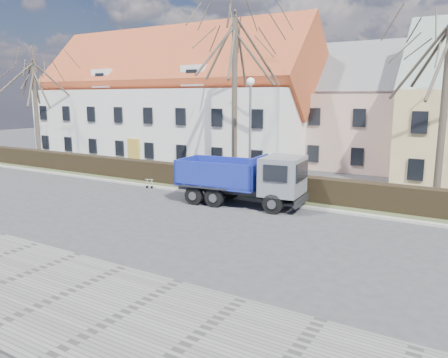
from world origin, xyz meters
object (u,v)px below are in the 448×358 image
Objects in this scene: streetlight at (250,134)px; parked_car_a at (208,166)px; cart_frame at (146,183)px; dump_truck at (237,178)px.

parked_car_a is at bearing 146.42° from streetlight.
dump_truck is at bearing -5.51° from cart_frame.
streetlight is at bearing -111.95° from parked_car_a.
parked_car_a is (-6.37, 6.99, -0.77)m from dump_truck.
streetlight is 1.88× the size of parked_car_a.
streetlight reaches higher than cart_frame.
streetlight is at bearing 101.16° from dump_truck.
dump_truck is 1.92× the size of parked_car_a.
dump_truck is 1.02× the size of streetlight.
streetlight is at bearing 26.26° from cart_frame.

